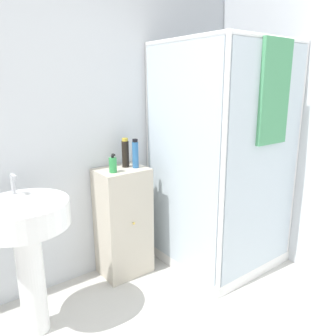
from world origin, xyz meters
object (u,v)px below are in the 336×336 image
soap_dispenser (113,165)px  shampoo_bottle_blue (135,154)px  sink (26,235)px  shampoo_bottle_tall_black (125,153)px

soap_dispenser → shampoo_bottle_blue: shampoo_bottle_blue is taller
sink → shampoo_bottle_tall_black: bearing=17.9°
shampoo_bottle_tall_black → sink: bearing=-162.1°
shampoo_bottle_tall_black → shampoo_bottle_blue: (0.05, -0.07, -0.00)m
shampoo_bottle_tall_black → soap_dispenser: bearing=-152.5°
sink → shampoo_bottle_blue: 0.99m
sink → shampoo_bottle_tall_black: (0.86, 0.28, 0.34)m
shampoo_bottle_blue → sink: bearing=-167.0°
sink → shampoo_bottle_blue: shampoo_bottle_blue is taller
sink → soap_dispenser: bearing=15.6°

